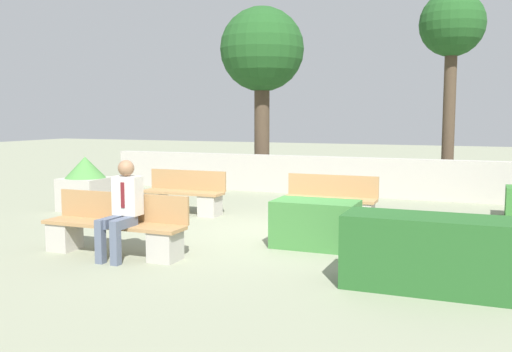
{
  "coord_description": "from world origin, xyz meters",
  "views": [
    {
      "loc": [
        3.27,
        -8.75,
        1.97
      ],
      "look_at": [
        -0.47,
        0.5,
        0.9
      ],
      "focal_mm": 40.0,
      "sensor_mm": 36.0,
      "label": 1
    }
  ],
  "objects_px": {
    "bench_front": "(115,230)",
    "bench_right_side": "(329,205)",
    "person_seated_man": "(122,204)",
    "planter_corner_left": "(86,184)",
    "tree_center_left": "(452,31)",
    "bench_left_side": "(183,198)",
    "tree_leftmost": "(262,53)"
  },
  "relations": [
    {
      "from": "tree_center_left",
      "to": "person_seated_man",
      "type": "bearing_deg",
      "value": -113.03
    },
    {
      "from": "planter_corner_left",
      "to": "tree_center_left",
      "type": "relative_size",
      "value": 0.22
    },
    {
      "from": "bench_left_side",
      "to": "planter_corner_left",
      "type": "xyz_separation_m",
      "value": [
        -2.11,
        -0.35,
        0.22
      ]
    },
    {
      "from": "bench_left_side",
      "to": "tree_leftmost",
      "type": "distance_m",
      "value": 6.1
    },
    {
      "from": "person_seated_man",
      "to": "tree_center_left",
      "type": "distance_m",
      "value": 9.99
    },
    {
      "from": "bench_right_side",
      "to": "person_seated_man",
      "type": "relative_size",
      "value": 1.27
    },
    {
      "from": "person_seated_man",
      "to": "tree_center_left",
      "type": "bearing_deg",
      "value": 66.97
    },
    {
      "from": "bench_left_side",
      "to": "tree_center_left",
      "type": "relative_size",
      "value": 0.34
    },
    {
      "from": "bench_front",
      "to": "tree_leftmost",
      "type": "bearing_deg",
      "value": 97.17
    },
    {
      "from": "bench_front",
      "to": "bench_right_side",
      "type": "relative_size",
      "value": 1.25
    },
    {
      "from": "bench_front",
      "to": "bench_right_side",
      "type": "bearing_deg",
      "value": 58.15
    },
    {
      "from": "bench_left_side",
      "to": "person_seated_man",
      "type": "height_order",
      "value": "person_seated_man"
    },
    {
      "from": "bench_right_side",
      "to": "planter_corner_left",
      "type": "relative_size",
      "value": 1.55
    },
    {
      "from": "bench_right_side",
      "to": "tree_leftmost",
      "type": "distance_m",
      "value": 6.75
    },
    {
      "from": "person_seated_man",
      "to": "planter_corner_left",
      "type": "height_order",
      "value": "person_seated_man"
    },
    {
      "from": "bench_right_side",
      "to": "bench_left_side",
      "type": "bearing_deg",
      "value": -165.5
    },
    {
      "from": "planter_corner_left",
      "to": "tree_center_left",
      "type": "distance_m",
      "value": 9.46
    },
    {
      "from": "bench_left_side",
      "to": "person_seated_man",
      "type": "xyz_separation_m",
      "value": [
        1.0,
        -3.46,
        0.43
      ]
    },
    {
      "from": "person_seated_man",
      "to": "bench_right_side",
      "type": "bearing_deg",
      "value": 62.0
    },
    {
      "from": "tree_leftmost",
      "to": "tree_center_left",
      "type": "distance_m",
      "value": 5.0
    },
    {
      "from": "bench_front",
      "to": "tree_leftmost",
      "type": "height_order",
      "value": "tree_leftmost"
    },
    {
      "from": "tree_leftmost",
      "to": "planter_corner_left",
      "type": "bearing_deg",
      "value": -108.47
    },
    {
      "from": "tree_leftmost",
      "to": "tree_center_left",
      "type": "bearing_deg",
      "value": 1.75
    },
    {
      "from": "bench_front",
      "to": "bench_left_side",
      "type": "xyz_separation_m",
      "value": [
        -0.76,
        3.32,
        -0.02
      ]
    },
    {
      "from": "planter_corner_left",
      "to": "tree_center_left",
      "type": "xyz_separation_m",
      "value": [
        6.8,
        5.57,
        3.5
      ]
    },
    {
      "from": "bench_front",
      "to": "bench_left_side",
      "type": "distance_m",
      "value": 3.4
    },
    {
      "from": "bench_front",
      "to": "person_seated_man",
      "type": "distance_m",
      "value": 0.49
    },
    {
      "from": "bench_front",
      "to": "tree_leftmost",
      "type": "distance_m",
      "value": 9.1
    },
    {
      "from": "bench_left_side",
      "to": "planter_corner_left",
      "type": "distance_m",
      "value": 2.15
    },
    {
      "from": "bench_front",
      "to": "person_seated_man",
      "type": "bearing_deg",
      "value": -30.39
    },
    {
      "from": "person_seated_man",
      "to": "tree_center_left",
      "type": "height_order",
      "value": "tree_center_left"
    },
    {
      "from": "tree_center_left",
      "to": "bench_right_side",
      "type": "bearing_deg",
      "value": -109.13
    }
  ]
}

